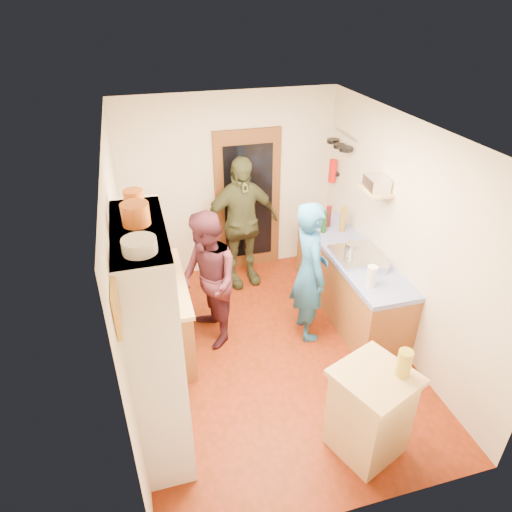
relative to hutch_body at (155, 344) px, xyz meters
name	(u,v)px	position (x,y,z in m)	size (l,w,h in m)	color
floor	(271,352)	(1.30, 0.80, -1.11)	(3.00, 4.00, 0.02)	maroon
ceiling	(275,130)	(1.30, 0.80, 1.51)	(3.00, 4.00, 0.02)	silver
wall_back	(230,187)	(1.30, 2.81, 0.20)	(3.00, 0.02, 2.60)	beige
wall_front	(362,402)	(1.30, -1.21, 0.20)	(3.00, 0.02, 2.60)	beige
wall_left	(123,278)	(-0.21, 0.80, 0.20)	(0.02, 4.00, 2.60)	beige
wall_right	(402,238)	(2.81, 0.80, 0.20)	(0.02, 4.00, 2.60)	beige
door_frame	(248,202)	(1.55, 2.77, -0.05)	(0.95, 0.06, 2.10)	brown
door_glass	(249,203)	(1.55, 2.74, -0.05)	(0.70, 0.02, 1.70)	black
hutch_body	(155,344)	(0.00, 0.00, 0.00)	(0.40, 1.20, 2.20)	white
hutch_top_shelf	(138,231)	(0.00, 0.00, 1.08)	(0.40, 1.14, 0.04)	white
plate_stack	(139,246)	(0.00, -0.36, 1.15)	(0.23, 0.23, 0.10)	white
orange_pot_a	(135,214)	(0.00, 0.07, 1.18)	(0.21, 0.21, 0.17)	orange
orange_pot_b	(134,199)	(0.00, 0.39, 1.17)	(0.16, 0.16, 0.14)	orange
left_counter_base	(161,317)	(0.10, 1.25, -0.68)	(0.60, 1.40, 0.85)	#985429
left_counter_top	(156,284)	(0.10, 1.25, -0.23)	(0.64, 1.44, 0.05)	#D5B27D
toaster	(164,297)	(0.15, 0.84, -0.12)	(0.22, 0.15, 0.17)	white
kettle	(151,281)	(0.05, 1.15, -0.11)	(0.17, 0.17, 0.19)	white
orange_bowl	(162,274)	(0.18, 1.32, -0.15)	(0.22, 0.22, 0.10)	orange
chopping_board	(154,257)	(0.12, 1.80, -0.19)	(0.30, 0.22, 0.03)	#D5B27D
right_counter_base	(349,283)	(2.50, 1.30, -0.68)	(0.60, 2.20, 0.84)	#985429
right_counter_top	(352,253)	(2.50, 1.30, -0.23)	(0.62, 2.22, 0.06)	#2034C0
hob	(357,255)	(2.50, 1.17, -0.18)	(0.55, 0.58, 0.04)	silver
pot_on_hob	(352,247)	(2.45, 1.23, -0.10)	(0.18, 0.18, 0.12)	silver
bottle_a	(324,222)	(2.35, 1.88, -0.05)	(0.08, 0.08, 0.30)	#143F14
bottle_b	(328,216)	(2.48, 2.02, -0.05)	(0.07, 0.07, 0.29)	#591419
bottle_c	(343,219)	(2.61, 1.84, -0.03)	(0.09, 0.09, 0.34)	olive
paper_towel	(371,276)	(2.35, 0.56, -0.08)	(0.11, 0.11, 0.24)	white
mixing_bowl	(379,266)	(2.60, 0.83, -0.15)	(0.24, 0.24, 0.09)	silver
island_base	(369,414)	(1.76, -0.67, -0.67)	(0.55, 0.55, 0.86)	#D5B27D
island_top	(376,377)	(1.76, -0.67, -0.22)	(0.62, 0.62, 0.05)	#D5B27D
cutting_board	(368,375)	(1.69, -0.64, -0.21)	(0.35, 0.28, 0.02)	white
oil_jar	(404,363)	(1.97, -0.72, -0.07)	(0.12, 0.12, 0.25)	#AD9E2D
pan_rail	(345,135)	(2.76, 2.33, 0.95)	(0.02, 0.02, 0.65)	silver
pan_hang_a	(346,149)	(2.70, 2.15, 0.82)	(0.18, 0.18, 0.05)	black
pan_hang_b	(339,146)	(2.70, 2.35, 0.80)	(0.16, 0.16, 0.05)	black
pan_hang_c	(333,141)	(2.70, 2.55, 0.81)	(0.17, 0.17, 0.05)	black
wall_shelf	(375,191)	(2.67, 1.25, 0.60)	(0.26, 0.42, 0.03)	#D5B27D
radio	(377,184)	(2.67, 1.25, 0.69)	(0.22, 0.30, 0.15)	silver
ext_bracket	(336,174)	(2.77, 2.50, 0.35)	(0.06, 0.10, 0.04)	black
fire_extinguisher	(333,171)	(2.71, 2.50, 0.40)	(0.11, 0.11, 0.32)	red
picture_frame	(117,309)	(-0.18, -0.75, 0.95)	(0.03, 0.25, 0.30)	gold
person_hob	(313,273)	(1.86, 1.01, -0.23)	(0.64, 0.42, 1.74)	#215F9E
person_left	(209,279)	(0.69, 1.27, -0.27)	(0.81, 0.63, 1.67)	#421B27
person_back	(242,223)	(1.35, 2.35, -0.16)	(1.10, 0.46, 1.88)	#393E24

